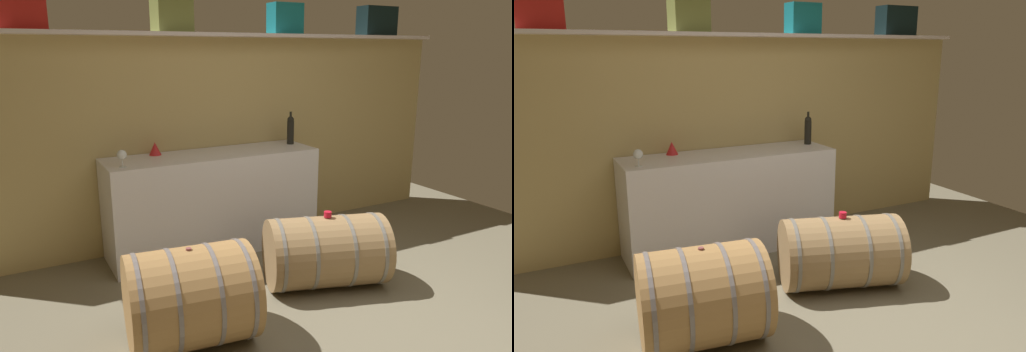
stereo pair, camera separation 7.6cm
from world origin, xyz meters
The scene contains 14 objects.
ground_plane centered at (0.00, 0.61, -0.01)m, with size 6.35×8.10×0.02m, color #716953.
back_wall_panel centered at (0.00, 2.45, 0.99)m, with size 5.15×0.10×1.98m, color tan.
high_shelf_board centered at (0.00, 2.30, 2.00)m, with size 4.74×0.40×0.03m, color silver.
toolcase_red centered at (-1.75, 2.30, 2.17)m, with size 0.35×0.23×0.31m, color red.
toolcase_olive centered at (-0.57, 2.30, 2.15)m, with size 0.32×0.23×0.27m, color olive.
toolcase_teal centered at (0.59, 2.30, 2.16)m, with size 0.32×0.19×0.29m, color #147580.
toolcase_black centered at (1.76, 2.30, 2.17)m, with size 0.42×0.20×0.31m, color black.
work_cabinet centered at (-0.30, 2.11, 0.47)m, with size 1.99×0.57×0.94m, color silver.
wine_bottle_dark centered at (0.59, 2.17, 1.09)m, with size 0.07×0.07×0.33m.
wine_glass centered at (-1.16, 1.95, 1.04)m, with size 0.08×0.08×0.14m.
red_funnel centered at (-0.78, 2.29, 1.00)m, with size 0.11×0.11×0.12m, color red.
wine_barrel_near centered at (0.19, 0.98, 0.29)m, with size 1.07×0.83×0.59m.
wine_barrel_far centered at (-1.06, 0.73, 0.33)m, with size 0.87×0.75×0.67m.
tasting_cup centered at (0.20, 0.98, 0.61)m, with size 0.06×0.06×0.04m, color red.
Camera 2 is at (-1.95, -1.98, 1.86)m, focal length 34.02 mm.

